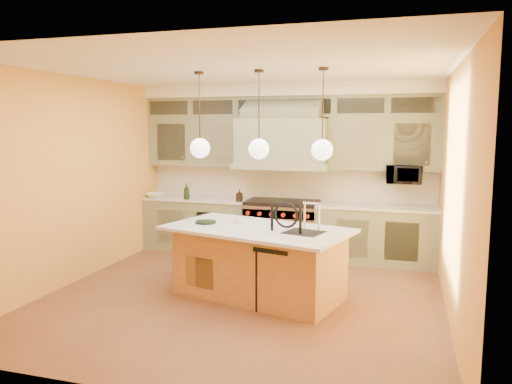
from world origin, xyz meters
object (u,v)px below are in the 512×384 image
(counter_stool, at_px, (280,249))
(microwave, at_px, (404,174))
(range, at_px, (282,228))
(kitchen_island, at_px, (259,261))

(counter_stool, distance_m, microwave, 2.96)
(range, xyz_separation_m, kitchen_island, (0.19, -2.06, -0.01))
(kitchen_island, relative_size, microwave, 4.72)
(range, height_order, kitchen_island, kitchen_island)
(kitchen_island, bearing_deg, microwave, 65.75)
(range, xyz_separation_m, microwave, (1.95, 0.11, 0.96))
(kitchen_island, bearing_deg, range, 110.17)
(range, relative_size, kitchen_island, 0.47)
(range, bearing_deg, counter_stool, -76.94)
(microwave, bearing_deg, counter_stool, -118.94)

